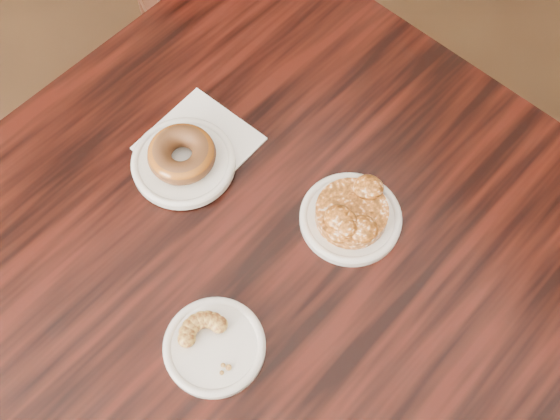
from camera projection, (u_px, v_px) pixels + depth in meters
room_walls at (162, 226)px, 0.35m from camera, size 5.02×5.02×2.80m
cafe_table at (274, 324)px, 1.39m from camera, size 1.16×1.16×0.75m
napkin at (199, 143)px, 1.14m from camera, size 0.19×0.19×0.00m
plate_donut at (184, 162)px, 1.11m from camera, size 0.17×0.17×0.01m
plate_cruller at (214, 347)px, 0.98m from camera, size 0.14×0.14×0.01m
plate_fritter at (350, 218)px, 1.07m from camera, size 0.16×0.16×0.01m
glazed_donut at (182, 154)px, 1.09m from camera, size 0.11×0.11×0.04m
apple_fritter at (352, 211)px, 1.05m from camera, size 0.15×0.15×0.04m
cruller_fragment at (213, 343)px, 0.96m from camera, size 0.09×0.09×0.02m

